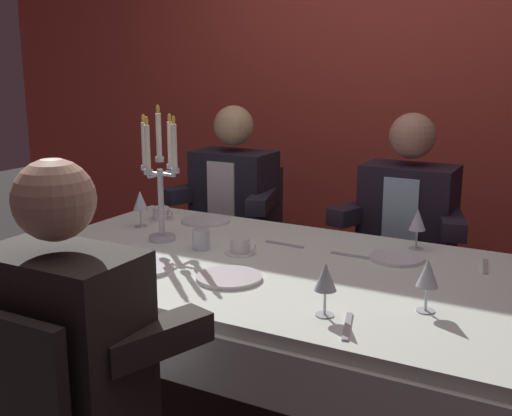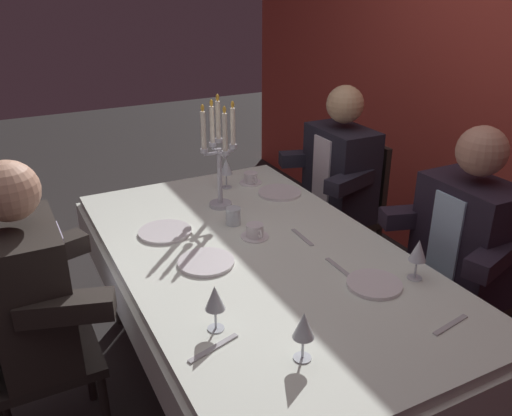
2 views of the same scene
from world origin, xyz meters
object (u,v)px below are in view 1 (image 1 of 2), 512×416
wine_glass_3 (325,279)px  water_tumbler_0 (201,239)px  wine_glass_2 (428,274)px  seated_diner_0 (235,200)px  dining_table (264,292)px  wine_glass_1 (140,202)px  dinner_plate_0 (229,277)px  dinner_plate_1 (141,267)px  dinner_plate_3 (396,258)px  wine_glass_0 (418,221)px  seated_diner_2 (408,221)px  candelabra (160,178)px  coffee_cup_1 (161,214)px  seated_diner_1 (63,348)px  dinner_plate_2 (206,221)px  coffee_cup_0 (241,247)px

wine_glass_3 → water_tumbler_0: size_ratio=2.04×
wine_glass_2 → seated_diner_0: size_ratio=0.13×
dining_table → wine_glass_1: size_ratio=11.83×
dinner_plate_0 → dinner_plate_1: size_ratio=0.96×
dining_table → dinner_plate_1: 0.47m
dinner_plate_3 → wine_glass_3: bearing=-92.6°
wine_glass_0 → dinner_plate_3: bearing=-99.4°
seated_diner_2 → seated_diner_0: bearing=180.0°
wine_glass_3 → water_tumbler_0: bearing=150.9°
wine_glass_1 → wine_glass_2: 1.42m
candelabra → dinner_plate_0: (0.49, -0.28, -0.26)m
wine_glass_2 → seated_diner_2: size_ratio=0.13×
dinner_plate_1 → candelabra: bearing=115.2°
coffee_cup_1 → seated_diner_1: 1.35m
wine_glass_1 → seated_diner_1: bearing=-60.7°
dinner_plate_0 → wine_glass_3: size_ratio=1.39×
dining_table → wine_glass_1: bearing=165.8°
wine_glass_0 → seated_diner_1: seated_diner_1 is taller
dinner_plate_0 → wine_glass_0: (0.47, 0.66, 0.11)m
dinner_plate_2 → water_tumbler_0: 0.43m
dinner_plate_2 → seated_diner_1: size_ratio=0.18×
dinner_plate_3 → coffee_cup_1: bearing=176.8°
coffee_cup_1 → seated_diner_1: (0.60, -1.21, -0.03)m
dining_table → dinner_plate_1: dinner_plate_1 is taller
dinner_plate_2 → seated_diner_0: size_ratio=0.18×
seated_diner_1 → seated_diner_2: size_ratio=1.00×
coffee_cup_0 → seated_diner_2: (0.42, 0.83, -0.03)m
wine_glass_2 → wine_glass_3: (-0.25, -0.17, -0.00)m
dinner_plate_3 → wine_glass_2: size_ratio=1.26×
dinner_plate_1 → coffee_cup_1: (-0.37, 0.62, 0.02)m
coffee_cup_1 → coffee_cup_0: bearing=-25.1°
dinner_plate_1 → wine_glass_2: 1.01m
dinner_plate_0 → dinner_plate_3: (0.44, 0.49, 0.00)m
water_tumbler_0 → coffee_cup_1: (-0.43, 0.30, -0.01)m
candelabra → dinner_plate_1: (0.16, -0.34, -0.26)m
dinner_plate_0 → dinner_plate_1: 0.34m
dinner_plate_0 → wine_glass_2: wine_glass_2 is taller
dinner_plate_2 → wine_glass_3: bearing=-39.7°
wine_glass_2 → wine_glass_1: bearing=164.9°
candelabra → dinner_plate_1: candelabra is taller
dining_table → water_tumbler_0: bearing=175.4°
seated_diner_2 → wine_glass_3: bearing=-85.4°
wine_glass_3 → seated_diner_0: bearing=130.0°
dining_table → dinner_plate_3: (0.42, 0.27, 0.13)m
dinner_plate_2 → wine_glass_3: 1.19m
dinner_plate_0 → dinner_plate_3: 0.66m
water_tumbler_0 → coffee_cup_1: 0.52m
wine_glass_3 → coffee_cup_1: bearing=148.3°
coffee_cup_1 → dinner_plate_0: bearing=-38.2°
dinner_plate_0 → dinner_plate_1: same height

